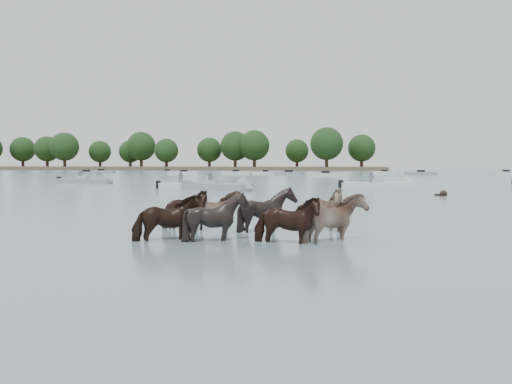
# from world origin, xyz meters

# --- Properties ---
(ground) EXTENTS (400.00, 400.00, 0.00)m
(ground) POSITION_xyz_m (0.00, 0.00, 0.00)
(ground) COLOR slate
(ground) RESTS_ON ground
(shoreline) EXTENTS (160.00, 30.00, 1.00)m
(shoreline) POSITION_xyz_m (-70.00, 150.00, 0.50)
(shoreline) COLOR #4C4233
(shoreline) RESTS_ON ground
(pony_herd) EXTENTS (6.15, 4.62, 1.54)m
(pony_herd) POSITION_xyz_m (0.66, -0.78, 0.46)
(pony_herd) COLOR black
(pony_herd) RESTS_ON ground
(swimming_pony) EXTENTS (0.72, 0.44, 0.44)m
(swimming_pony) POSITION_xyz_m (8.14, 18.77, 0.10)
(swimming_pony) COLOR black
(swimming_pony) RESTS_ON ground
(motorboat_a) EXTENTS (4.78, 3.30, 1.92)m
(motorboat_a) POSITION_xyz_m (-8.89, 24.12, 0.23)
(motorboat_a) COLOR silver
(motorboat_a) RESTS_ON ground
(motorboat_b) EXTENTS (6.14, 3.44, 1.92)m
(motorboat_b) POSITION_xyz_m (-6.21, 22.63, 0.22)
(motorboat_b) COLOR gray
(motorboat_b) RESTS_ON ground
(motorboat_c) EXTENTS (6.19, 3.08, 1.92)m
(motorboat_c) POSITION_xyz_m (5.27, 27.77, 0.22)
(motorboat_c) COLOR silver
(motorboat_c) RESTS_ON ground
(motorboat_f) EXTENTS (5.86, 2.05, 1.92)m
(motorboat_f) POSITION_xyz_m (-22.39, 33.45, 0.23)
(motorboat_f) COLOR gray
(motorboat_f) RESTS_ON ground
(distant_flotilla) EXTENTS (103.02, 26.68, 0.93)m
(distant_flotilla) POSITION_xyz_m (-2.11, 76.75, 0.26)
(distant_flotilla) COLOR gray
(distant_flotilla) RESTS_ON ground
(treeline) EXTENTS (148.33, 23.11, 12.47)m
(treeline) POSITION_xyz_m (-66.64, 149.07, 6.90)
(treeline) COLOR #382619
(treeline) RESTS_ON ground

